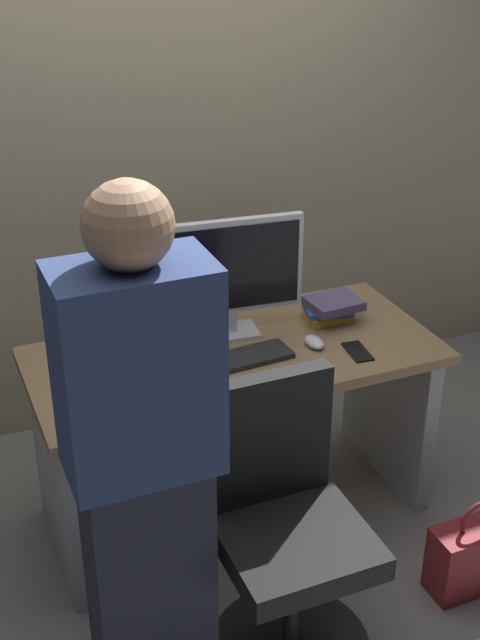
% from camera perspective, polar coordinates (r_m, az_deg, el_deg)
% --- Properties ---
extents(ground_plane, '(9.00, 9.00, 0.00)m').
position_cam_1_polar(ground_plane, '(3.48, -0.33, -12.55)').
color(ground_plane, gray).
extents(wall_back, '(6.40, 0.10, 3.00)m').
position_cam_1_polar(wall_back, '(3.63, -6.21, 15.46)').
color(wall_back, tan).
rests_on(wall_back, ground).
extents(desk, '(1.48, 0.68, 0.73)m').
position_cam_1_polar(desk, '(3.19, -0.35, -5.55)').
color(desk, '#93704C').
rests_on(desk, ground).
extents(office_chair, '(0.52, 0.52, 0.94)m').
position_cam_1_polar(office_chair, '(2.71, 3.08, -14.39)').
color(office_chair, black).
rests_on(office_chair, ground).
extents(person_at_desk, '(0.40, 0.24, 1.64)m').
position_cam_1_polar(person_at_desk, '(2.31, -6.49, -9.86)').
color(person_at_desk, '#262838').
rests_on(person_at_desk, ground).
extents(monitor, '(0.54, 0.16, 0.46)m').
position_cam_1_polar(monitor, '(3.07, -0.61, 3.25)').
color(monitor, silver).
rests_on(monitor, desk).
extents(keyboard, '(0.44, 0.15, 0.02)m').
position_cam_1_polar(keyboard, '(2.99, -0.46, -2.74)').
color(keyboard, '#262626').
rests_on(keyboard, desk).
extents(mouse, '(0.06, 0.10, 0.03)m').
position_cam_1_polar(mouse, '(3.11, 5.01, -1.49)').
color(mouse, white).
rests_on(mouse, desk).
extents(cup_near_keyboard, '(0.07, 0.07, 0.09)m').
position_cam_1_polar(cup_near_keyboard, '(2.81, -5.94, -4.21)').
color(cup_near_keyboard, '#3372B2').
rests_on(cup_near_keyboard, desk).
extents(cup_by_monitor, '(0.07, 0.07, 0.09)m').
position_cam_1_polar(cup_by_monitor, '(3.02, -7.73, -1.95)').
color(cup_by_monitor, silver).
rests_on(cup_by_monitor, desk).
extents(book_stack, '(0.22, 0.18, 0.10)m').
position_cam_1_polar(book_stack, '(3.28, 6.10, 0.77)').
color(book_stack, gold).
rests_on(book_stack, desk).
extents(cell_phone, '(0.09, 0.15, 0.01)m').
position_cam_1_polar(cell_phone, '(3.09, 7.88, -2.11)').
color(cell_phone, black).
rests_on(cell_phone, desk).
extents(handbag, '(0.34, 0.14, 0.38)m').
position_cam_1_polar(handbag, '(3.20, 15.55, -14.89)').
color(handbag, maroon).
rests_on(handbag, ground).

